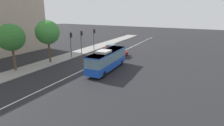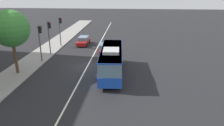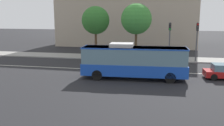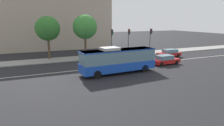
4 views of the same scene
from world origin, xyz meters
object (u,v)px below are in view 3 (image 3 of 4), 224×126
street_tree_kerbside_left (136,19)px  street_tree_kerbside_centre (96,20)px  transit_bus (134,60)px  traffic_light_near_corner (170,35)px  traffic_light_far_corner (197,35)px

street_tree_kerbside_left → street_tree_kerbside_centre: size_ratio=1.04×
transit_bus → traffic_light_near_corner: 10.91m
traffic_light_near_corner → street_tree_kerbside_centre: (-10.76, 2.58, 1.81)m
traffic_light_far_corner → street_tree_kerbside_left: 8.39m
transit_bus → street_tree_kerbside_centre: street_tree_kerbside_centre is taller
traffic_light_far_corner → street_tree_kerbside_left: bearing=-95.0°
street_tree_kerbside_centre → traffic_light_far_corner: bearing=-10.4°
traffic_light_far_corner → street_tree_kerbside_centre: size_ratio=0.70×
traffic_light_near_corner → street_tree_kerbside_left: street_tree_kerbside_left is taller
transit_bus → street_tree_kerbside_centre: 15.03m
traffic_light_far_corner → street_tree_kerbside_centre: (-14.21, 2.61, 1.81)m
traffic_light_near_corner → street_tree_kerbside_centre: size_ratio=0.70×
transit_bus → traffic_light_near_corner: size_ratio=1.94×
street_tree_kerbside_centre → transit_bus: bearing=-60.6°
transit_bus → traffic_light_near_corner: bearing=67.9°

